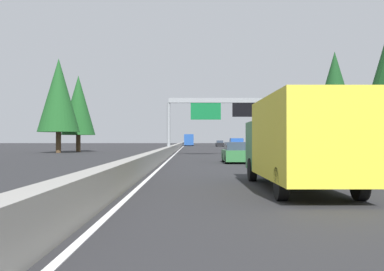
% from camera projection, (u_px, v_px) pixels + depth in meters
% --- Properties ---
extents(ground_plane, '(320.00, 320.00, 0.00)m').
position_uv_depth(ground_plane, '(176.00, 152.00, 61.51)').
color(ground_plane, '#262628').
extents(median_barrier, '(180.00, 0.56, 0.90)m').
position_uv_depth(median_barrier, '(178.00, 146.00, 81.51)').
color(median_barrier, gray).
rests_on(median_barrier, ground).
extents(shoulder_stripe_right, '(160.00, 0.16, 0.01)m').
position_uv_depth(shoulder_stripe_right, '(251.00, 150.00, 71.54)').
color(shoulder_stripe_right, silver).
rests_on(shoulder_stripe_right, ground).
extents(shoulder_stripe_median, '(160.00, 0.16, 0.01)m').
position_uv_depth(shoulder_stripe_median, '(179.00, 150.00, 71.51)').
color(shoulder_stripe_median, silver).
rests_on(shoulder_stripe_median, ground).
extents(sign_gantry_overhead, '(0.50, 12.68, 6.07)m').
position_uv_depth(sign_gantry_overhead, '(228.00, 110.00, 48.44)').
color(sign_gantry_overhead, gray).
rests_on(sign_gantry_overhead, ground).
extents(box_truck_near_right, '(8.50, 2.40, 2.95)m').
position_uv_depth(box_truck_near_right, '(297.00, 140.00, 14.88)').
color(box_truck_near_right, gold).
rests_on(box_truck_near_right, ground).
extents(sedan_far_right, '(4.40, 1.80, 1.47)m').
position_uv_depth(sedan_far_right, '(236.00, 153.00, 32.39)').
color(sedan_far_right, '#2D6B38').
rests_on(sedan_far_right, ground).
extents(pickup_far_left, '(5.60, 2.00, 1.86)m').
position_uv_depth(pickup_far_left, '(237.00, 145.00, 67.29)').
color(pickup_far_left, '#1E4793').
rests_on(pickup_far_left, ground).
extents(bus_distant_b, '(11.50, 2.55, 3.10)m').
position_uv_depth(bus_distant_b, '(189.00, 139.00, 125.28)').
color(bus_distant_b, '#1E4793').
rests_on(bus_distant_b, ground).
extents(sedan_mid_center, '(4.40, 1.80, 1.47)m').
position_uv_depth(sedan_mid_center, '(220.00, 144.00, 110.03)').
color(sedan_mid_center, black).
rests_on(sedan_mid_center, ground).
extents(conifer_right_near, '(4.53, 4.53, 10.29)m').
position_uv_depth(conifer_right_near, '(335.00, 93.00, 44.58)').
color(conifer_right_near, '#4C3823').
rests_on(conifer_right_near, ground).
extents(conifer_right_mid, '(3.89, 3.89, 8.83)m').
position_uv_depth(conifer_right_mid, '(329.00, 113.00, 62.33)').
color(conifer_right_mid, '#4C3823').
rests_on(conifer_right_mid, ground).
extents(conifer_left_near, '(5.24, 5.24, 11.91)m').
position_uv_depth(conifer_left_near, '(59.00, 95.00, 57.32)').
color(conifer_left_near, '#4C3823').
rests_on(conifer_left_near, ground).
extents(conifer_left_mid, '(4.60, 4.60, 10.45)m').
position_uv_depth(conifer_left_mid, '(78.00, 105.00, 62.42)').
color(conifer_left_mid, '#4C3823').
rests_on(conifer_left_mid, ground).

